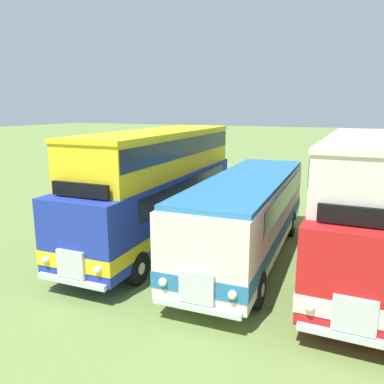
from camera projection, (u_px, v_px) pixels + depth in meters
bus_first_in_row at (159, 182)px, 15.27m from camera, size 2.84×10.68×4.49m
bus_second_in_row at (248, 211)px, 13.75m from camera, size 2.92×10.22×2.99m
bus_third_in_row at (364, 200)px, 12.33m from camera, size 2.64×10.10×4.49m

